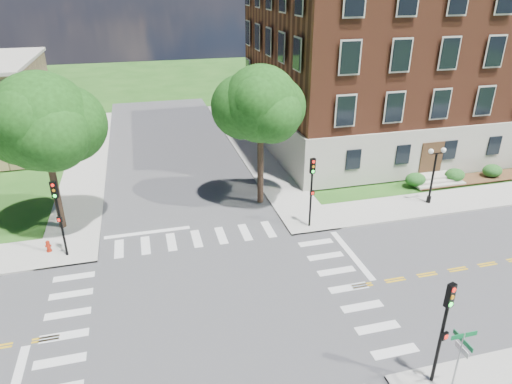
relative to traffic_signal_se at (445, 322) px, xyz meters
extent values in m
plane|color=#1E4C15|center=(-7.76, 6.70, -3.19)|extent=(160.00, 160.00, 0.00)
cube|color=#3D3D3F|center=(-7.76, 6.70, -3.18)|extent=(90.00, 12.00, 0.01)
cube|color=#3D3D3F|center=(-7.76, 6.70, -3.18)|extent=(12.00, 90.00, 0.01)
cube|color=#9E9B93|center=(15.24, 14.45, -3.13)|extent=(34.00, 3.50, 0.12)
cube|color=#9E9B93|center=(-0.01, 29.70, -3.13)|extent=(3.50, 34.00, 0.12)
cube|color=#9E9B93|center=(-15.51, 29.70, -3.13)|extent=(3.50, 34.00, 0.12)
cube|color=silver|center=(1.04, 9.70, -3.19)|extent=(0.40, 5.50, 0.00)
cube|color=#B2AD9D|center=(16.24, 28.70, -0.97)|extent=(30.00, 20.00, 4.20)
cube|color=brown|center=(16.24, 28.70, 7.03)|extent=(29.55, 19.70, 11.80)
cube|color=#472D19|center=(12.24, 18.66, -1.37)|extent=(2.00, 0.10, 2.80)
cylinder|color=#332719|center=(-16.18, 17.58, -0.97)|extent=(0.44, 0.44, 4.20)
sphere|color=#173E11|center=(-16.18, 17.58, 4.15)|extent=(6.03, 6.03, 6.03)
cylinder|color=#332719|center=(-2.45, 17.89, -0.71)|extent=(0.44, 0.44, 4.71)
sphere|color=#173E11|center=(-2.45, 17.89, 4.28)|extent=(5.26, 5.26, 5.26)
cylinder|color=black|center=(0.00, 0.02, -1.17)|extent=(0.14, 0.14, 3.80)
cube|color=black|center=(0.00, 0.02, 1.23)|extent=(0.37, 0.31, 1.00)
cylinder|color=red|center=(0.00, -0.11, 1.56)|extent=(0.19, 0.10, 0.18)
cylinder|color=orange|center=(0.00, -0.11, 1.23)|extent=(0.19, 0.10, 0.18)
cylinder|color=#19E533|center=(0.00, -0.11, 0.90)|extent=(0.19, 0.10, 0.18)
cube|color=black|center=(0.00, -0.16, -0.57)|extent=(0.32, 0.21, 0.30)
cylinder|color=black|center=(-0.23, 13.51, -1.17)|extent=(0.14, 0.14, 3.80)
cube|color=black|center=(-0.23, 13.51, 1.23)|extent=(0.36, 0.29, 1.00)
cylinder|color=red|center=(-0.23, 13.38, 1.56)|extent=(0.19, 0.09, 0.18)
cylinder|color=orange|center=(-0.23, 13.38, 1.23)|extent=(0.19, 0.09, 0.18)
cylinder|color=#19E533|center=(-0.23, 13.38, 0.90)|extent=(0.19, 0.09, 0.18)
cube|color=black|center=(-0.23, 13.33, -0.57)|extent=(0.32, 0.19, 0.30)
cylinder|color=black|center=(-15.52, 13.82, -1.17)|extent=(0.14, 0.14, 3.80)
cube|color=black|center=(-15.52, 13.82, 1.23)|extent=(0.38, 0.33, 1.00)
cylinder|color=red|center=(-15.52, 13.69, 1.56)|extent=(0.18, 0.12, 0.18)
cylinder|color=orange|center=(-15.52, 13.69, 1.23)|extent=(0.18, 0.12, 0.18)
cylinder|color=#19E533|center=(-15.52, 13.69, 0.90)|extent=(0.18, 0.12, 0.18)
cube|color=black|center=(-15.52, 13.64, -0.57)|extent=(0.32, 0.23, 0.30)
cylinder|color=black|center=(9.53, 14.58, -2.82)|extent=(0.32, 0.32, 0.50)
cylinder|color=black|center=(9.53, 14.58, -1.17)|extent=(0.16, 0.16, 3.80)
cube|color=black|center=(9.53, 14.58, 0.78)|extent=(1.00, 0.06, 0.06)
sphere|color=white|center=(9.03, 14.58, 0.98)|extent=(0.36, 0.36, 0.36)
sphere|color=white|center=(10.03, 14.58, 0.98)|extent=(0.36, 0.36, 0.36)
cylinder|color=gray|center=(0.29, -0.78, -1.52)|extent=(0.07, 0.07, 3.10)
cube|color=#0D6B36|center=(0.29, -0.78, -0.07)|extent=(1.10, 0.03, 0.20)
cube|color=#0D6B36|center=(0.29, -0.78, -0.32)|extent=(0.03, 1.10, 0.20)
cube|color=silver|center=(0.34, -0.78, -0.77)|extent=(0.03, 0.75, 0.25)
cylinder|color=#B0210D|center=(-16.63, 14.52, -3.02)|extent=(0.32, 0.32, 0.10)
cylinder|color=#B0210D|center=(-16.63, 14.52, -2.77)|extent=(0.22, 0.22, 0.60)
sphere|color=#B0210D|center=(-16.63, 14.52, -2.44)|extent=(0.24, 0.24, 0.24)
cylinder|color=#B0210D|center=(-16.63, 14.52, -2.69)|extent=(0.35, 0.12, 0.12)
cylinder|color=#B0210D|center=(-16.63, 14.52, -2.69)|extent=(0.12, 0.35, 0.12)
camera|label=1|loc=(-10.47, -11.42, 11.87)|focal=32.00mm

